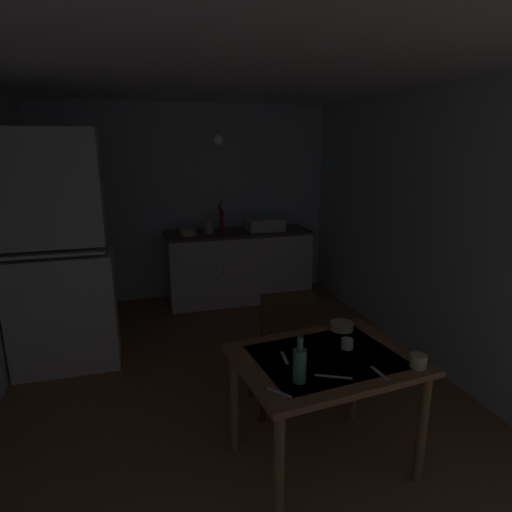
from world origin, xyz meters
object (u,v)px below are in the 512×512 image
serving_bowl_wide (342,326)px  teacup_mint (347,344)px  mixing_bowl_counter (188,232)px  dining_table (325,372)px  hutch_cabinet (58,262)px  sink_basin (265,224)px  chair_far_side (282,348)px  hand_pump (221,218)px  glass_bottle (300,364)px

serving_bowl_wide → teacup_mint: (-0.10, -0.26, 0.01)m
mixing_bowl_counter → dining_table: bearing=-82.2°
hutch_cabinet → mixing_bowl_counter: bearing=44.0°
sink_basin → serving_bowl_wide: 2.73m
dining_table → chair_far_side: chair_far_side is taller
hand_pump → chair_far_side: size_ratio=0.40×
dining_table → chair_far_side: 0.63m
chair_far_side → glass_bottle: bearing=-103.5°
hand_pump → serving_bowl_wide: (0.24, -2.76, -0.28)m
dining_table → teacup_mint: bearing=19.6°
hand_pump → dining_table: (-0.02, -3.07, -0.41)m
teacup_mint → dining_table: bearing=-160.4°
mixing_bowl_counter → serving_bowl_wide: (0.67, -2.66, -0.15)m
mixing_bowl_counter → chair_far_side: 2.42m
chair_far_side → teacup_mint: chair_far_side is taller
hutch_cabinet → serving_bowl_wide: (1.91, -1.46, -0.20)m
sink_basin → mixing_bowl_counter: bearing=-177.0°
hutch_cabinet → sink_basin: size_ratio=4.68×
chair_far_side → glass_bottle: glass_bottle is taller
hand_pump → teacup_mint: size_ratio=5.47×
hand_pump → chair_far_side: 2.52m
hand_pump → mixing_bowl_counter: hand_pump is taller
hand_pump → serving_bowl_wide: size_ratio=2.56×
dining_table → hutch_cabinet: bearing=133.0°
sink_basin → dining_table: bearing=-100.5°
sink_basin → dining_table: size_ratio=0.40×
sink_basin → chair_far_side: bearing=-104.3°
hutch_cabinet → chair_far_side: 2.03m
hutch_cabinet → glass_bottle: 2.43m
hand_pump → chair_far_side: bearing=-91.7°
hand_pump → glass_bottle: bearing=-94.7°
hutch_cabinet → hand_pump: size_ratio=5.28×
serving_bowl_wide → hand_pump: bearing=94.9°
teacup_mint → glass_bottle: (-0.41, -0.27, 0.07)m
dining_table → mixing_bowl_counter: bearing=97.8°
dining_table → glass_bottle: (-0.25, -0.21, 0.20)m
hutch_cabinet → mixing_bowl_counter: 1.73m
mixing_bowl_counter → chair_far_side: (0.35, -2.36, -0.41)m
serving_bowl_wide → hutch_cabinet: bearing=142.7°
mixing_bowl_counter → chair_far_side: bearing=-81.5°
serving_bowl_wide → glass_bottle: bearing=-134.2°
hutch_cabinet → sink_basin: (2.21, 1.25, -0.01)m
hutch_cabinet → serving_bowl_wide: hutch_cabinet is taller
chair_far_side → serving_bowl_wide: 0.51m
dining_table → teacup_mint: size_ratio=15.50×
serving_bowl_wide → dining_table: bearing=-129.3°
hand_pump → teacup_mint: hand_pump is taller
dining_table → glass_bottle: bearing=-140.3°
sink_basin → serving_bowl_wide: (-0.30, -2.71, -0.19)m
sink_basin → teacup_mint: sink_basin is taller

